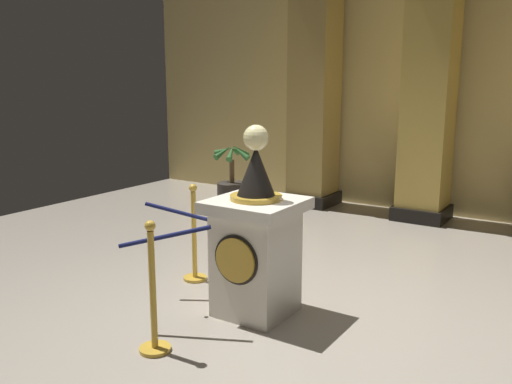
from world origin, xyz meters
The scene contains 9 objects.
ground_plane centered at (0.00, 0.00, 0.00)m, with size 10.70×10.70×0.00m, color #9E9384.
back_wall centered at (0.00, 4.55, 1.99)m, with size 10.70×0.16×3.98m, color tan.
pedestal_clock centered at (-0.26, -0.05, 0.64)m, with size 0.74×0.74×1.65m.
stanchion_near centered at (-1.22, 0.28, 0.35)m, with size 0.24×0.24×1.00m.
stanchion_far centered at (-0.52, -1.04, 0.36)m, with size 0.24×0.24×1.02m.
velvet_rope centered at (-0.87, -0.38, 0.79)m, with size 1.04×1.05×0.22m.
column_left centered at (-1.81, 4.03, 1.90)m, with size 0.77×0.77×3.82m.
column_centre_rear centered at (0.00, 4.03, 1.90)m, with size 0.77×0.77×3.82m.
potted_palm_left centered at (-2.83, 3.18, 0.32)m, with size 0.68×0.65×1.04m.
Camera 1 is at (2.18, -3.78, 2.02)m, focal length 37.94 mm.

